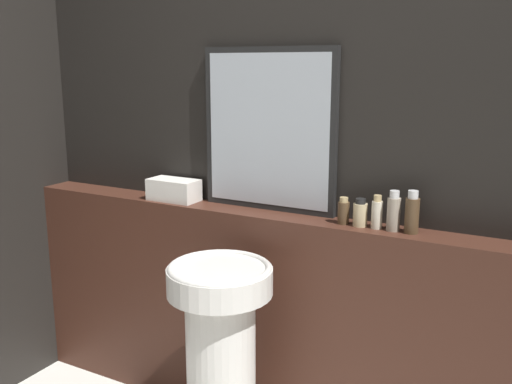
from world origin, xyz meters
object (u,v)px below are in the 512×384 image
object	(u,v)px
shampoo_bottle	(343,212)
towel_stack	(174,190)
mirror	(269,130)
pedestal_sink	(221,356)
hand_soap_bottle	(412,214)
lotion_bottle	(377,213)
conditioner_bottle	(360,213)
body_wash_bottle	(394,212)

from	to	relation	value
shampoo_bottle	towel_stack	bearing A→B (deg)	180.00
mirror	pedestal_sink	bearing A→B (deg)	-87.16
pedestal_sink	mirror	world-z (taller)	mirror
hand_soap_bottle	lotion_bottle	bearing A→B (deg)	180.00
conditioner_bottle	lotion_bottle	world-z (taller)	lotion_bottle
conditioner_bottle	hand_soap_bottle	world-z (taller)	hand_soap_bottle
pedestal_sink	lotion_bottle	bearing A→B (deg)	37.35
shampoo_bottle	conditioner_bottle	distance (m)	0.07
mirror	body_wash_bottle	world-z (taller)	mirror
pedestal_sink	shampoo_bottle	xyz separation A→B (m)	(0.35, 0.37, 0.54)
body_wash_bottle	hand_soap_bottle	distance (m)	0.07
lotion_bottle	towel_stack	bearing A→B (deg)	180.00
pedestal_sink	body_wash_bottle	size ratio (longest dim) A/B	5.59
body_wash_bottle	hand_soap_bottle	size ratio (longest dim) A/B	0.95
pedestal_sink	body_wash_bottle	bearing A→B (deg)	33.98
mirror	body_wash_bottle	distance (m)	0.63
pedestal_sink	towel_stack	bearing A→B (deg)	142.57
towel_stack	body_wash_bottle	distance (m)	1.03
body_wash_bottle	mirror	bearing A→B (deg)	173.48
lotion_bottle	hand_soap_bottle	distance (m)	0.13
conditioner_bottle	body_wash_bottle	world-z (taller)	body_wash_bottle
mirror	body_wash_bottle	size ratio (longest dim) A/B	4.44
mirror	conditioner_bottle	distance (m)	0.53
shampoo_bottle	mirror	bearing A→B (deg)	170.02
pedestal_sink	conditioner_bottle	size ratio (longest dim) A/B	7.90
conditioner_bottle	body_wash_bottle	size ratio (longest dim) A/B	0.71
mirror	shampoo_bottle	bearing A→B (deg)	-9.98
conditioner_bottle	lotion_bottle	bearing A→B (deg)	0.00
body_wash_bottle	shampoo_bottle	bearing A→B (deg)	180.00
mirror	shampoo_bottle	size ratio (longest dim) A/B	6.41
lotion_bottle	hand_soap_bottle	size ratio (longest dim) A/B	0.80
body_wash_bottle	pedestal_sink	bearing A→B (deg)	-146.02
shampoo_bottle	conditioner_bottle	xyz separation A→B (m)	(0.07, 0.00, 0.00)
pedestal_sink	body_wash_bottle	distance (m)	0.87
shampoo_bottle	hand_soap_bottle	bearing A→B (deg)	0.00
hand_soap_bottle	pedestal_sink	bearing A→B (deg)	-149.10
shampoo_bottle	lotion_bottle	size ratio (longest dim) A/B	0.82
conditioner_bottle	lotion_bottle	size ratio (longest dim) A/B	0.84
hand_soap_bottle	conditioner_bottle	bearing A→B (deg)	180.00
shampoo_bottle	body_wash_bottle	distance (m)	0.20
towel_stack	lotion_bottle	bearing A→B (deg)	0.00
shampoo_bottle	conditioner_bottle	world-z (taller)	conditioner_bottle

